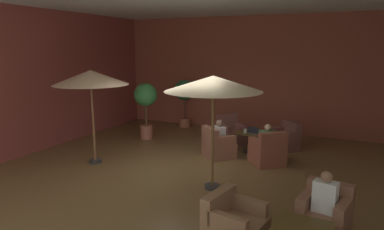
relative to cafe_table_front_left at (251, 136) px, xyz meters
name	(u,v)px	position (x,y,z in m)	size (l,w,h in m)	color
ground_plane	(183,174)	(-1.01, -2.36, -0.49)	(9.49, 10.26, 0.02)	brown
wall_back_brick	(245,74)	(-1.01, 2.73, 1.56)	(9.49, 0.08, 4.09)	#974A39
wall_left_accent	(35,81)	(-5.72, -2.36, 1.56)	(0.08, 10.26, 4.09)	#96423B
cafe_table_front_left	(251,136)	(0.00, 0.00, 0.00)	(0.81, 0.81, 0.60)	black
armchair_front_left_north	(218,146)	(-0.72, -0.79, -0.16)	(1.06, 1.05, 0.86)	#915B45
armchair_front_left_east	(268,152)	(0.67, -0.83, -0.14)	(1.08, 1.09, 0.92)	brown
armchair_front_left_south	(283,139)	(0.80, 0.71, -0.17)	(1.10, 1.10, 0.84)	brown
armchair_front_left_west	(231,133)	(-0.82, 0.68, -0.15)	(1.02, 1.02, 0.90)	brown
armchair_front_right_north	(234,226)	(1.03, -4.77, -0.18)	(0.93, 0.94, 0.81)	brown
armchair_front_right_west	(324,218)	(2.27, -3.97, -0.15)	(0.86, 0.86, 0.87)	brown
patio_umbrella_tall_red	(213,85)	(-0.06, -2.89, 1.76)	(2.02, 2.02, 2.42)	#2D2D2D
patio_umbrella_center_beige	(91,78)	(-3.48, -2.59, 1.75)	(1.90, 1.90, 2.43)	#2D2D2D
potted_tree_left_corner	(184,94)	(-3.19, 2.20, 0.77)	(0.77, 0.77, 1.80)	#AE5F46
potted_tree_mid_left	(146,100)	(-3.57, 0.09, 0.81)	(0.75, 0.75, 1.85)	#AA5F49
patron_blue_shirt	(219,132)	(-0.69, -0.76, 0.23)	(0.41, 0.40, 0.61)	silver
patron_by_window	(267,137)	(0.64, -0.80, 0.23)	(0.45, 0.42, 0.60)	#457B53
patron_with_friend	(325,194)	(2.26, -4.00, 0.26)	(0.39, 0.28, 0.67)	silver
iced_drink_cup	(245,131)	(-0.14, -0.13, 0.18)	(0.08, 0.08, 0.11)	white
open_laptop	(254,132)	(0.11, -0.11, 0.18)	(0.32, 0.24, 0.20)	#9EA0A5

